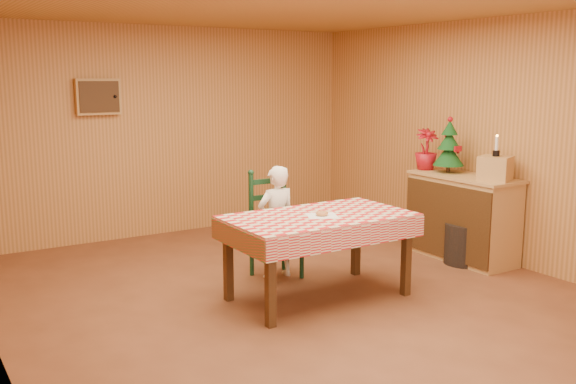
% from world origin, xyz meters
% --- Properties ---
extents(ground, '(6.00, 6.00, 0.00)m').
position_xyz_m(ground, '(0.00, 0.00, 0.00)').
color(ground, brown).
rests_on(ground, ground).
extents(cabin_walls, '(5.10, 6.05, 2.65)m').
position_xyz_m(cabin_walls, '(-0.00, 0.53, 1.83)').
color(cabin_walls, '#C18446').
rests_on(cabin_walls, ground).
extents(dining_table, '(1.66, 0.96, 0.77)m').
position_xyz_m(dining_table, '(0.15, -0.07, 0.69)').
color(dining_table, '#452912').
rests_on(dining_table, ground).
extents(ladder_chair, '(0.44, 0.40, 1.08)m').
position_xyz_m(ladder_chair, '(0.15, 0.72, 0.50)').
color(ladder_chair, black).
rests_on(ladder_chair, ground).
extents(seated_child, '(0.41, 0.27, 1.12)m').
position_xyz_m(seated_child, '(0.15, 0.66, 0.56)').
color(seated_child, white).
rests_on(seated_child, ground).
extents(napkin, '(0.34, 0.34, 0.00)m').
position_xyz_m(napkin, '(0.15, -0.12, 0.77)').
color(napkin, white).
rests_on(napkin, dining_table).
extents(donut, '(0.14, 0.14, 0.04)m').
position_xyz_m(donut, '(0.15, -0.12, 0.79)').
color(donut, '#C88148').
rests_on(donut, napkin).
extents(shelf_unit, '(0.54, 1.24, 0.93)m').
position_xyz_m(shelf_unit, '(2.21, 0.14, 0.47)').
color(shelf_unit, tan).
rests_on(shelf_unit, ground).
extents(crate, '(0.40, 0.40, 0.25)m').
position_xyz_m(crate, '(2.22, -0.26, 1.06)').
color(crate, tan).
rests_on(crate, shelf_unit).
extents(christmas_tree, '(0.34, 0.34, 0.62)m').
position_xyz_m(christmas_tree, '(2.22, 0.39, 1.21)').
color(christmas_tree, '#452912').
rests_on(christmas_tree, shelf_unit).
extents(flower_arrangement, '(0.33, 0.33, 0.47)m').
position_xyz_m(flower_arrangement, '(2.17, 0.69, 1.17)').
color(flower_arrangement, maroon).
rests_on(flower_arrangement, shelf_unit).
extents(candle_set, '(0.07, 0.07, 0.22)m').
position_xyz_m(candle_set, '(2.22, -0.26, 1.24)').
color(candle_set, black).
rests_on(candle_set, crate).
extents(storage_bin, '(0.58, 0.58, 0.44)m').
position_xyz_m(storage_bin, '(2.10, -0.02, 0.22)').
color(storage_bin, black).
rests_on(storage_bin, ground).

